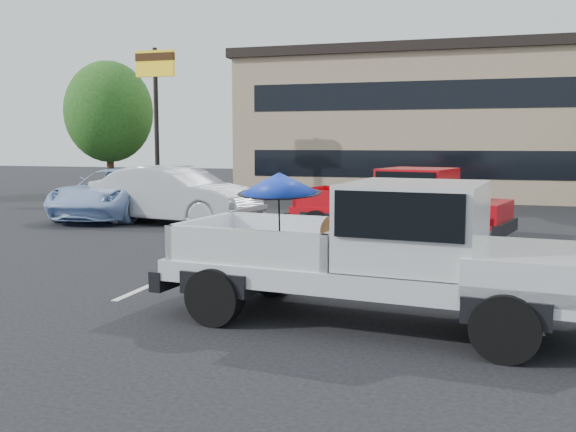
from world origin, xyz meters
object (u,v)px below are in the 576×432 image
Objects in this scene: motel_sign at (156,83)px; blue_suv at (117,193)px; tree_left at (109,112)px; silver_sedan at (176,195)px; tree_back at (567,98)px; silver_pickup at (396,246)px; red_pickup at (411,201)px.

blue_suv is (1.22, -4.94, -3.88)m from motel_sign.
blue_suv is at bearing -56.70° from tree_left.
motel_sign is 1.16× the size of silver_sedan.
tree_back is 25.26m from silver_pickup.
tree_back is 21.33m from blue_suv.
silver_sedan is at bearing -176.90° from red_pickup.
blue_suv is (-9.42, 2.28, -0.19)m from red_pickup.
silver_sedan is at bearing -57.70° from motel_sign.
red_pickup is (14.64, -10.23, -2.77)m from tree_left.
tree_back is 1.38× the size of silver_sedan.
tree_back is at bearing 19.29° from tree_left.
blue_suv is at bearing -134.69° from tree_back.
silver_sedan is (7.74, -8.92, -2.88)m from tree_left.
tree_left is 1.07× the size of red_pickup.
tree_back is at bearing 86.53° from red_pickup.
tree_left reaches higher than silver_pickup.
tree_left is at bearing 118.11° from blue_suv.
tree_left reaches higher than blue_suv.
tree_back reaches higher than silver_sedan.
motel_sign reaches higher than silver_pickup.
motel_sign is 1.00× the size of tree_left.
motel_sign is 1.07× the size of red_pickup.
silver_sedan is 0.93× the size of blue_suv.
tree_left is at bearing 158.88° from red_pickup.
tree_back is 1.21× the size of silver_pickup.
tree_back is at bearing 85.31° from silver_pickup.
tree_back reaches higher than silver_pickup.
silver_sedan is at bearing -49.04° from tree_left.
tree_left is 12.16m from silver_sedan.
motel_sign is at bearing 43.15° from silver_sedan.
silver_pickup reaches higher than silver_sedan.
tree_left reaches higher than red_pickup.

